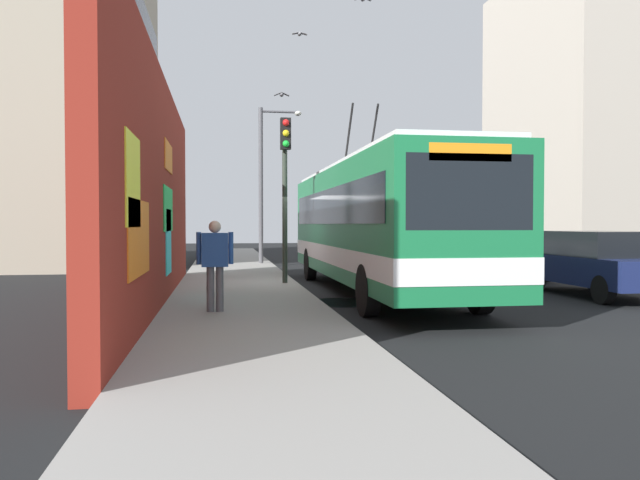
# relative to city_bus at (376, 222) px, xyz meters

# --- Properties ---
(ground_plane) EXTENTS (80.00, 80.00, 0.00)m
(ground_plane) POSITION_rel_city_bus_xyz_m (1.88, 1.80, -1.81)
(ground_plane) COLOR black
(sidewalk_slab) EXTENTS (48.00, 3.20, 0.15)m
(sidewalk_slab) POSITION_rel_city_bus_xyz_m (1.88, 3.40, -1.73)
(sidewalk_slab) COLOR gray
(sidewalk_slab) RESTS_ON ground_plane
(graffiti_wall) EXTENTS (14.24, 0.32, 4.78)m
(graffiti_wall) POSITION_rel_city_bus_xyz_m (-2.01, 5.15, 0.58)
(graffiti_wall) COLOR maroon
(graffiti_wall) RESTS_ON ground_plane
(building_far_left) EXTENTS (11.20, 7.74, 17.01)m
(building_far_left) POSITION_rel_city_bus_xyz_m (13.00, 11.00, 6.70)
(building_far_left) COLOR #9E937F
(building_far_left) RESTS_ON ground_plane
(building_far_right) EXTENTS (10.33, 7.60, 14.69)m
(building_far_right) POSITION_rel_city_bus_xyz_m (14.30, -15.20, 5.54)
(building_far_right) COLOR #B2A899
(building_far_right) RESTS_ON ground_plane
(city_bus) EXTENTS (12.07, 2.52, 5.03)m
(city_bus) POSITION_rel_city_bus_xyz_m (0.00, 0.00, 0.00)
(city_bus) COLOR #19723F
(city_bus) RESTS_ON ground_plane
(parked_car_navy) EXTENTS (4.44, 1.89, 1.58)m
(parked_car_navy) POSITION_rel_city_bus_xyz_m (-1.45, -5.20, -0.97)
(parked_car_navy) COLOR navy
(parked_car_navy) RESTS_ON ground_plane
(parked_car_black) EXTENTS (4.47, 1.86, 1.58)m
(parked_car_black) POSITION_rel_city_bus_xyz_m (3.89, -5.20, -0.97)
(parked_car_black) COLOR black
(parked_car_black) RESTS_ON ground_plane
(parked_car_champagne) EXTENTS (4.11, 1.87, 1.58)m
(parked_car_champagne) POSITION_rel_city_bus_xyz_m (9.98, -5.20, -0.98)
(parked_car_champagne) COLOR #C6B793
(parked_car_champagne) RESTS_ON ground_plane
(parked_car_white) EXTENTS (4.95, 1.76, 1.58)m
(parked_car_white) POSITION_rel_city_bus_xyz_m (16.21, -5.20, -0.97)
(parked_car_white) COLOR white
(parked_car_white) RESTS_ON ground_plane
(pedestrian_near_wall) EXTENTS (0.22, 0.67, 1.67)m
(pedestrian_near_wall) POSITION_rel_city_bus_xyz_m (-3.77, 3.98, -0.68)
(pedestrian_near_wall) COLOR #595960
(pedestrian_near_wall) RESTS_ON sidewalk_slab
(traffic_light) EXTENTS (0.49, 0.28, 4.48)m
(traffic_light) POSITION_rel_city_bus_xyz_m (1.45, 2.15, 1.34)
(traffic_light) COLOR #2D382D
(traffic_light) RESTS_ON sidewalk_slab
(street_lamp) EXTENTS (0.44, 1.77, 6.39)m
(street_lamp) POSITION_rel_city_bus_xyz_m (10.27, 2.05, 2.02)
(street_lamp) COLOR #4C4C51
(street_lamp) RESTS_ON sidewalk_slab
(flying_pigeons) EXTENTS (9.26, 4.62, 3.18)m
(flying_pigeons) POSITION_rel_city_bus_xyz_m (3.46, 0.75, 6.36)
(flying_pigeons) COLOR gray
(curbside_puddle) EXTENTS (1.72, 1.72, 0.00)m
(curbside_puddle) POSITION_rel_city_bus_xyz_m (-1.70, 1.20, -1.81)
(curbside_puddle) COLOR black
(curbside_puddle) RESTS_ON ground_plane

